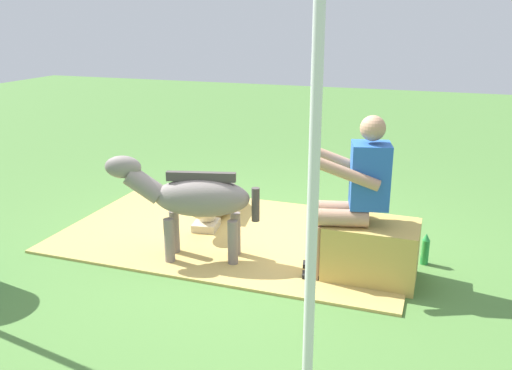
# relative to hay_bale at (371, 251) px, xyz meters

# --- Properties ---
(ground_plane) EXTENTS (24.00, 24.00, 0.00)m
(ground_plane) POSITION_rel_hay_bale_xyz_m (1.10, -0.24, -0.24)
(ground_plane) COLOR #4C7A38
(hay_patch) EXTENTS (3.39, 2.09, 0.02)m
(hay_patch) POSITION_rel_hay_bale_xyz_m (1.38, -0.49, -0.23)
(hay_patch) COLOR tan
(hay_patch) RESTS_ON ground
(hay_bale) EXTENTS (0.75, 0.50, 0.49)m
(hay_bale) POSITION_rel_hay_bale_xyz_m (0.00, 0.00, 0.00)
(hay_bale) COLOR tan
(hay_bale) RESTS_ON ground
(person_seated) EXTENTS (0.71, 0.51, 1.37)m
(person_seated) POSITION_rel_hay_bale_xyz_m (0.16, 0.03, 0.52)
(person_seated) COLOR tan
(person_seated) RESTS_ON ground
(pony_standing) EXTENTS (1.32, 0.55, 0.95)m
(pony_standing) POSITION_rel_hay_bale_xyz_m (1.54, 0.16, 0.34)
(pony_standing) COLOR slate
(pony_standing) RESTS_ON ground
(pony_lying) EXTENTS (0.54, 1.36, 0.42)m
(pony_lying) POSITION_rel_hay_bale_xyz_m (1.79, -0.93, -0.05)
(pony_lying) COLOR beige
(pony_lying) RESTS_ON ground
(soda_bottle) EXTENTS (0.07, 0.07, 0.29)m
(soda_bottle) POSITION_rel_hay_bale_xyz_m (-0.42, -0.43, -0.11)
(soda_bottle) COLOR #268C3F
(soda_bottle) RESTS_ON ground
(tent_pole_left) EXTENTS (0.06, 0.06, 2.60)m
(tent_pole_left) POSITION_rel_hay_bale_xyz_m (0.14, 1.60, 1.05)
(tent_pole_left) COLOR silver
(tent_pole_left) RESTS_ON ground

